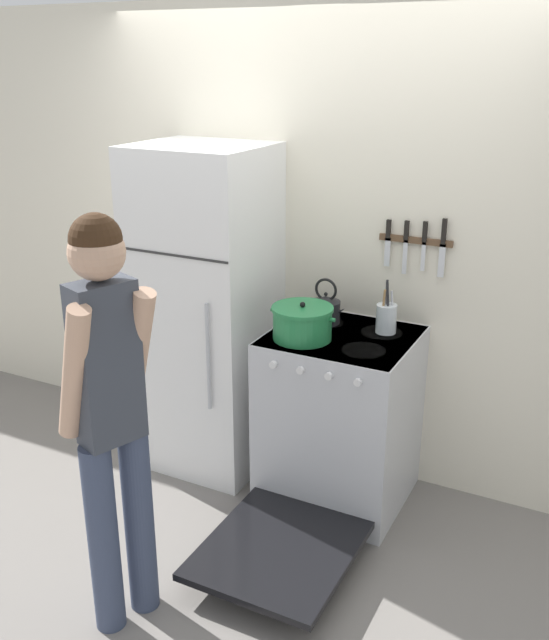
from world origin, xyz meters
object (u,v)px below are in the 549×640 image
refrigerator (206,312)px  person (110,407)px  stove_range (337,421)px  dutch_oven_pot (302,323)px  tea_kettle (326,308)px  utensil_jar (386,318)px

refrigerator → person: size_ratio=1.05×
stove_range → dutch_oven_pot: bearing=-150.1°
tea_kettle → person: size_ratio=0.14×
refrigerator → tea_kettle: 0.70m
refrigerator → tea_kettle: size_ratio=7.52×
refrigerator → dutch_oven_pot: size_ratio=5.30×
refrigerator → person: refrigerator is taller
tea_kettle → dutch_oven_pot: bearing=-92.7°
refrigerator → utensil_jar: size_ratio=6.44×
utensil_jar → person: person is taller
utensil_jar → refrigerator: bearing=-173.6°
tea_kettle → utensil_jar: size_ratio=0.86×
dutch_oven_pot → person: size_ratio=0.20×
stove_range → dutch_oven_pot: (-0.16, -0.09, 0.56)m
dutch_oven_pot → stove_range: bearing=29.9°
stove_range → person: bearing=-110.6°
tea_kettle → utensil_jar: 0.33m
person → dutch_oven_pot: bearing=5.4°
utensil_jar → person: bearing=-114.7°
refrigerator → stove_range: bearing=-4.4°
tea_kettle → person: (-0.31, -1.38, -0.02)m
refrigerator → tea_kettle: refrigerator is taller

